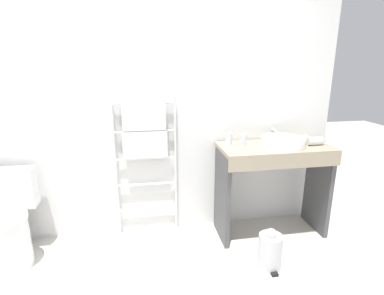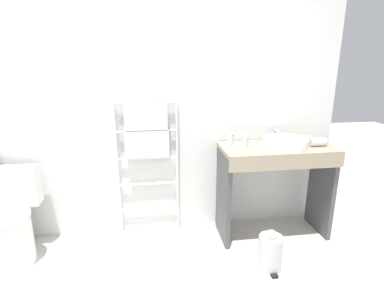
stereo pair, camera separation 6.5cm
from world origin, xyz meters
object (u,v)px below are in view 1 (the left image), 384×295
hair_dryer (314,141)px  trash_bin (270,250)px  cup_near_edge (243,140)px  cup_near_wall (229,138)px  toilet (6,229)px  towel_radiator (145,140)px  sink_basin (283,141)px

hair_dryer → trash_bin: bearing=-141.1°
cup_near_edge → hair_dryer: 0.65m
hair_dryer → cup_near_edge: bearing=172.2°
cup_near_edge → hair_dryer: cup_near_edge is taller
cup_near_wall → toilet: bearing=-173.9°
cup_near_edge → trash_bin: size_ratio=0.30×
towel_radiator → hair_dryer: 1.52m
cup_near_edge → hair_dryer: bearing=-7.8°
sink_basin → cup_near_edge: (-0.34, 0.08, 0.01)m
trash_bin → sink_basin: bearing=59.9°
cup_near_edge → trash_bin: 0.94m
toilet → hair_dryer: (2.63, 0.05, 0.59)m
toilet → cup_near_edge: bearing=3.9°
hair_dryer → trash_bin: size_ratio=0.55×
cup_near_edge → cup_near_wall: bearing=149.6°
towel_radiator → cup_near_edge: 0.87m
toilet → sink_basin: 2.40m
trash_bin → hair_dryer: bearing=38.9°
toilet → cup_near_edge: cup_near_edge is taller
trash_bin → cup_near_wall: bearing=106.2°
toilet → cup_near_edge: 2.08m
sink_basin → trash_bin: bearing=-120.1°
sink_basin → cup_near_wall: cup_near_wall is taller
toilet → cup_near_wall: cup_near_wall is taller
hair_dryer → towel_radiator: bearing=171.4°
hair_dryer → trash_bin: hair_dryer is taller
trash_bin → toilet: bearing=168.5°
cup_near_wall → sink_basin: bearing=-18.6°
toilet → cup_near_wall: 1.98m
toilet → cup_near_edge: size_ratio=7.36×
toilet → towel_radiator: towel_radiator is taller
cup_near_edge → trash_bin: (0.07, -0.55, -0.76)m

